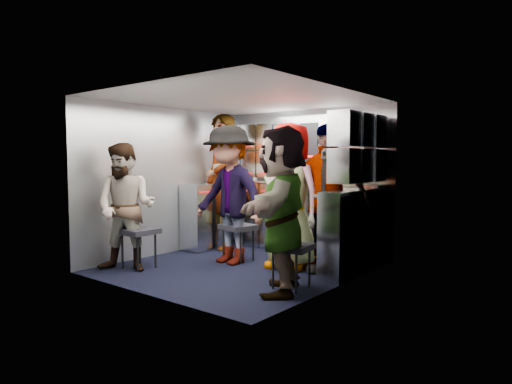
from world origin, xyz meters
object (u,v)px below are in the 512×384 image
Objects in this scene: jump_seat_near_left at (139,233)px; attendant_arc_e at (282,210)px; attendant_arc_a at (126,207)px; attendant_arc_d at (326,198)px; jump_seat_center at (298,231)px; jump_seat_mid_right at (333,240)px; attendant_arc_c at (290,196)px; jump_seat_mid_left at (238,229)px; jump_seat_near_right at (291,249)px; attendant_arc_b at (229,195)px; attendant_standing at (222,182)px.

attendant_arc_e is (2.00, 0.25, 0.41)m from jump_seat_near_left.
attendant_arc_d reaches higher than attendant_arc_a.
jump_seat_center is 2.15m from attendant_arc_a.
attendant_arc_d reaches higher than jump_seat_center.
attendant_arc_e is at bearing -16.82° from attendant_arc_a.
jump_seat_near_left is at bearing -142.87° from jump_seat_mid_right.
attendant_arc_a is 0.86× the size of attendant_arc_c.
jump_seat_mid_right is 0.26× the size of attendant_arc_e.
jump_seat_mid_left is at bearing -169.63° from attendant_arc_c.
jump_seat_mid_right is 1.30m from attendant_arc_e.
jump_seat_near_right is at bearing 153.45° from attendant_arc_e.
attendant_arc_a is at bearing -139.60° from jump_seat_mid_right.
attendant_arc_e is at bearing -98.00° from attendant_arc_d.
attendant_arc_e is (0.08, -1.20, 0.49)m from jump_seat_mid_right.
jump_seat_near_right is 0.26× the size of attendant_arc_d.
jump_seat_near_right is (0.53, -0.92, -0.03)m from jump_seat_center.
jump_seat_near_right is 0.97m from attendant_arc_d.
jump_seat_near_right is 0.26× the size of attendant_arc_c.
attendant_arc_a is at bearing -90.00° from jump_seat_near_left.
attendant_arc_b is at bearing -90.00° from jump_seat_mid_left.
attendant_arc_b is at bearing 52.56° from jump_seat_near_left.
jump_seat_near_left is 0.28× the size of attendant_arc_b.
attendant_arc_e is at bearing -11.44° from attendant_standing.
attendant_arc_d is (-0.00, -0.18, 0.53)m from jump_seat_mid_right.
attendant_arc_c is (1.47, 1.36, 0.13)m from attendant_arc_a.
jump_seat_mid_left reaches higher than jump_seat_mid_right.
attendant_arc_b is at bearing -143.35° from attendant_arc_e.
attendant_arc_b is at bearing -20.27° from attendant_standing.
jump_seat_mid_right is 0.24× the size of attendant_arc_d.
jump_seat_near_left is at bearing -122.58° from jump_seat_mid_left.
jump_seat_mid_right is at bearing 94.50° from jump_seat_near_right.
jump_seat_near_right is at bearing 12.21° from jump_seat_near_left.
jump_seat_near_left is at bearing 60.97° from attendant_arc_a.
attendant_arc_e is at bearing -86.17° from jump_seat_mid_right.
attendant_standing is 1.04m from attendant_arc_b.
jump_seat_mid_right is 2.10m from attendant_standing.
attendant_standing is at bearing -149.60° from attendant_arc_e.
attendant_arc_d reaches higher than jump_seat_near_right.
attendant_arc_c reaches higher than jump_seat_center.
attendant_arc_c is (0.77, 0.09, 0.47)m from jump_seat_mid_left.
attendant_arc_a is 0.87× the size of attendant_arc_d.
attendant_arc_d is (1.22, 0.36, -0.01)m from attendant_arc_b.
jump_seat_center is 1.16× the size of jump_seat_mid_right.
jump_seat_near_left is at bearing -137.30° from attendant_arc_c.
jump_seat_near_right is at bearing -7.80° from attendant_standing.
jump_seat_near_right is (2.00, 0.43, -0.03)m from jump_seat_near_left.
attendant_arc_b is 0.82m from attendant_arc_c.
jump_seat_mid_right is at bearing 37.13° from jump_seat_near_left.
jump_seat_center is at bearing 179.11° from attendant_arc_e.
attendant_arc_b is (-0.77, -0.45, 0.45)m from jump_seat_center.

